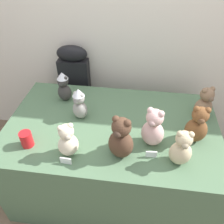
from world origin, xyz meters
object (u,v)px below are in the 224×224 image
object	(u,v)px
teddy_bear_mocha	(204,104)
teddy_bear_charcoal	(64,87)
display_table	(112,157)
teddy_bear_cream	(68,141)
teddy_bear_ash	(79,104)
teddy_bear_cocoa	(121,139)
teddy_bear_chestnut	(197,126)
teddy_bear_sand	(181,149)
instrument_case	(77,95)
teddy_bear_blush	(153,128)
party_cup_red	(26,139)

from	to	relation	value
teddy_bear_mocha	teddy_bear_charcoal	bearing A→B (deg)	149.55
display_table	teddy_bear_cream	size ratio (longest dim) A/B	6.21
display_table	teddy_bear_cream	world-z (taller)	teddy_bear_cream
teddy_bear_charcoal	teddy_bear_ash	bearing A→B (deg)	-31.76
teddy_bear_mocha	display_table	bearing A→B (deg)	168.70
teddy_bear_charcoal	teddy_bear_cocoa	size ratio (longest dim) A/B	0.83
teddy_bear_chestnut	teddy_bear_cocoa	size ratio (longest dim) A/B	0.91
teddy_bear_sand	teddy_bear_cream	size ratio (longest dim) A/B	1.04
teddy_bear_charcoal	instrument_case	bearing A→B (deg)	109.33
display_table	teddy_bear_sand	world-z (taller)	teddy_bear_sand
teddy_bear_mocha	teddy_bear_cream	xyz separation A→B (m)	(-0.89, -0.48, -0.01)
instrument_case	teddy_bear_chestnut	xyz separation A→B (m)	(1.01, -0.68, 0.33)
teddy_bear_sand	instrument_case	bearing A→B (deg)	133.35
instrument_case	teddy_bear_chestnut	world-z (taller)	instrument_case
teddy_bear_mocha	teddy_bear_chestnut	size ratio (longest dim) A/B	0.94
teddy_bear_cocoa	instrument_case	bearing A→B (deg)	140.52
display_table	teddy_bear_blush	size ratio (longest dim) A/B	5.35
teddy_bear_charcoal	party_cup_red	size ratio (longest dim) A/B	2.35
teddy_bear_blush	party_cup_red	distance (m)	0.83
teddy_bear_sand	teddy_bear_mocha	bearing A→B (deg)	64.02
teddy_bear_sand	teddy_bear_cocoa	size ratio (longest dim) A/B	0.84
teddy_bear_chestnut	party_cup_red	xyz separation A→B (m)	(-1.10, -0.20, -0.08)
party_cup_red	teddy_bear_chestnut	bearing A→B (deg)	10.16
display_table	teddy_bear_charcoal	distance (m)	0.70
instrument_case	teddy_bear_cocoa	distance (m)	1.09
teddy_bear_charcoal	teddy_bear_sand	world-z (taller)	teddy_bear_sand
instrument_case	teddy_bear_mocha	size ratio (longest dim) A/B	3.97
display_table	teddy_bear_mocha	xyz separation A→B (m)	(0.66, 0.18, 0.49)
display_table	teddy_bear_ash	xyz separation A→B (m)	(-0.25, 0.05, 0.49)
teddy_bear_cream	teddy_bear_mocha	bearing A→B (deg)	0.15
teddy_bear_charcoal	teddy_bear_sand	size ratio (longest dim) A/B	0.99
teddy_bear_charcoal	teddy_bear_blush	world-z (taller)	teddy_bear_blush
instrument_case	teddy_bear_cocoa	world-z (taller)	instrument_case
teddy_bear_blush	teddy_bear_sand	bearing A→B (deg)	-18.49
teddy_bear_cocoa	teddy_bear_ash	xyz separation A→B (m)	(-0.34, 0.33, -0.02)
display_table	teddy_bear_ash	world-z (taller)	teddy_bear_ash
teddy_bear_mocha	party_cup_red	size ratio (longest dim) A/B	2.43
teddy_bear_sand	party_cup_red	distance (m)	0.98
teddy_bear_charcoal	teddy_bear_cream	bearing A→B (deg)	-54.26
display_table	teddy_bear_sand	size ratio (longest dim) A/B	5.97
display_table	teddy_bear_mocha	world-z (taller)	teddy_bear_mocha
party_cup_red	teddy_bear_cocoa	bearing A→B (deg)	-0.04
instrument_case	teddy_bear_cream	xyz separation A→B (m)	(0.21, -0.92, 0.32)
teddy_bear_mocha	teddy_bear_sand	size ratio (longest dim) A/B	1.02
teddy_bear_blush	teddy_bear_sand	xyz separation A→B (m)	(0.17, -0.14, -0.01)
teddy_bear_charcoal	teddy_bear_cocoa	distance (m)	0.74
display_table	teddy_bear_charcoal	size ratio (longest dim) A/B	6.03
display_table	teddy_bear_blush	bearing A→B (deg)	-27.15
teddy_bear_blush	party_cup_red	xyz separation A→B (m)	(-0.81, -0.13, -0.08)
instrument_case	teddy_bear_cocoa	xyz separation A→B (m)	(0.53, -0.88, 0.35)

